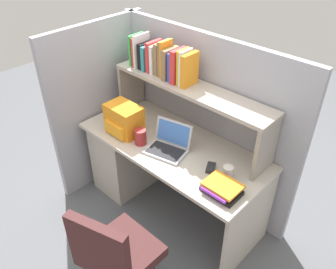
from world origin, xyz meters
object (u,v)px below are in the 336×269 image
paper_cup (228,172)px  snack_canister (140,137)px  office_chair (117,264)px  computer_mouse (211,168)px  laptop (169,145)px  backpack (124,120)px

paper_cup → snack_canister: (-0.74, -0.16, 0.02)m
paper_cup → snack_canister: size_ratio=0.65×
office_chair → computer_mouse: bearing=-112.4°
laptop → snack_canister: 0.24m
paper_cup → office_chair: office_chair is taller
laptop → office_chair: laptop is taller
backpack → office_chair: bearing=-44.7°
backpack → snack_canister: bearing=-4.9°
computer_mouse → paper_cup: paper_cup is taller
backpack → office_chair: 1.14m
computer_mouse → laptop: bearing=158.2°
laptop → paper_cup: 0.52m
laptop → computer_mouse: laptop is taller
laptop → backpack: backpack is taller
laptop → backpack: size_ratio=1.20×
laptop → office_chair: 0.95m
backpack → computer_mouse: bearing=7.7°
computer_mouse → paper_cup: bearing=-15.5°
laptop → paper_cup: (0.52, 0.06, -0.01)m
snack_canister → office_chair: 0.98m
snack_canister → laptop: bearing=22.9°
computer_mouse → office_chair: 0.92m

